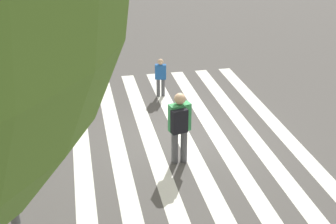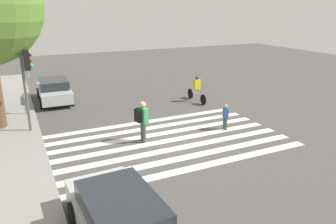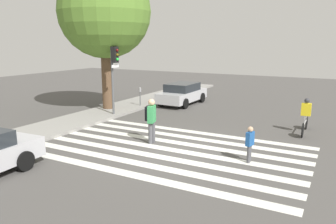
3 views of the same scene
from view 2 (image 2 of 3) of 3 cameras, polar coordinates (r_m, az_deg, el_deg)
The scene contains 10 objects.
ground_plane at distance 14.39m, azimuth 0.21°, elevation -4.99°, with size 60.00×60.00×0.00m, color #4C4947.
sidewalk_curb at distance 13.17m, azimuth -25.44°, elevation -8.78°, with size 36.00×2.50×0.14m.
crosswalk_stripes at distance 14.38m, azimuth 0.21°, elevation -4.97°, with size 5.81×10.00×0.01m.
traffic_light at distance 15.77m, azimuth -23.42°, elevation 6.15°, with size 0.60×0.50×3.97m.
parking_meter at distance 18.84m, azimuth -23.75°, elevation 2.10°, with size 0.15×0.15×1.28m.
pedestrian_adult_blue_shirt at distance 13.95m, azimuth -4.54°, elevation -1.14°, with size 0.54×0.50×1.80m.
pedestrian_child_with_backpack at distance 15.63m, azimuth 9.97°, elevation -0.60°, with size 0.37×0.23×1.25m.
cyclist_far_lane at distance 20.12m, azimuth 5.04°, elevation 4.22°, with size 2.20×0.40×1.59m.
car_parked_dark_suv at distance 8.33m, azimuth -8.06°, elevation -18.19°, with size 4.62×2.08×1.37m.
car_parked_silver_sedan at distance 21.24m, azimuth -19.20°, elevation 3.61°, with size 4.15×1.99×1.38m.
Camera 2 is at (-11.94, 5.75, 5.59)m, focal length 35.00 mm.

